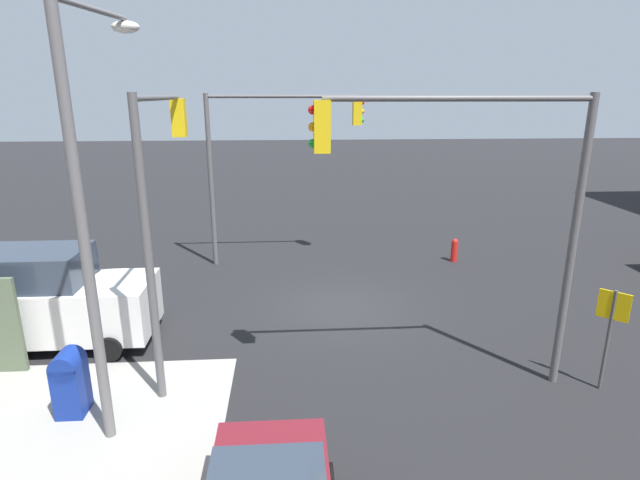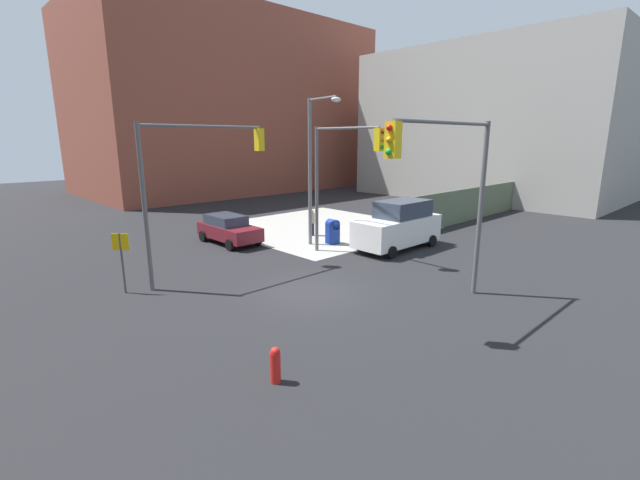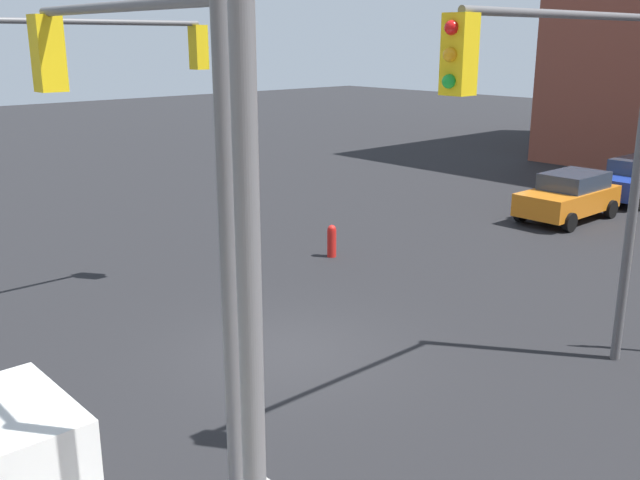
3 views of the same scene
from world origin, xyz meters
TOP-DOWN VIEW (x-y plane):
  - ground_plane at (0.00, 0.00)m, footprint 120.00×120.00m
  - traffic_signal_nw_corner at (-2.28, 4.50)m, footprint 5.80×0.36m
  - traffic_signal_se_corner at (2.24, -4.50)m, footprint 5.87×0.36m
  - traffic_signal_ne_corner at (4.50, 2.86)m, footprint 0.36×4.42m
  - street_lamp_corner at (5.14, 5.44)m, footprint 0.78×2.65m
  - fire_hydrant at (-5.00, -4.20)m, footprint 0.26×0.26m
  - sedan_blue at (-18.83, -1.79)m, footprint 4.34×2.02m
  - coupe_orange at (-14.07, -1.95)m, footprint 4.08×2.02m

SIDE VIEW (x-z plane):
  - ground_plane at x=0.00m, z-range 0.00..0.00m
  - fire_hydrant at x=-5.00m, z-range 0.02..0.96m
  - coupe_orange at x=-14.07m, z-range 0.03..1.65m
  - sedan_blue at x=-18.83m, z-range 0.03..1.65m
  - traffic_signal_ne_corner at x=4.50m, z-range 1.31..7.81m
  - traffic_signal_nw_corner at x=-2.28m, z-range 1.40..7.90m
  - traffic_signal_se_corner at x=2.24m, z-range 1.40..7.90m
  - street_lamp_corner at x=5.14m, z-range 0.70..8.70m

